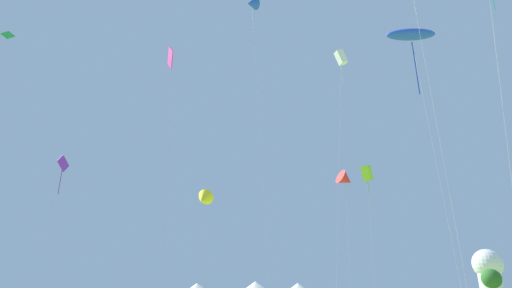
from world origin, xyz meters
The scene contains 11 objects.
kite_lime_box centered at (17.23, 59.72, 19.35)m, with size 2.09×2.18×20.70m.
kite_blue_parafoil centered at (12.23, 24.78, 20.77)m, with size 3.81×1.61×21.41m.
kite_red_delta centered at (10.17, 42.97, 13.91)m, with size 2.59×2.39×15.03m.
kite_purple_diamond centered at (-29.41, 55.98, 19.67)m, with size 1.54×2.81×21.42m.
kite_blue_delta centered at (-0.58, 38.72, 35.10)m, with size 3.07×2.26×36.11m.
kite_yellow_delta centered at (-8.39, 59.04, 15.13)m, with size 3.37×3.75×16.76m.
kite_magenta_diamond centered at (-8.32, 31.81, 22.96)m, with size 2.14×2.37×24.49m.
kite_green_diamond centered at (-26.47, 34.02, 25.57)m, with size 1.25×1.11×28.20m.
kite_white_box centered at (7.85, 30.22, 22.04)m, with size 2.71×1.28×22.89m.
observatory_dome centered at (50.91, 92.42, 6.01)m, with size 6.40×6.40×10.80m.
tree_distant_left centered at (37.95, 67.71, 3.75)m, with size 3.10×3.10×5.34m.
Camera 1 is at (0.38, -2.48, 1.84)m, focal length 28.61 mm.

